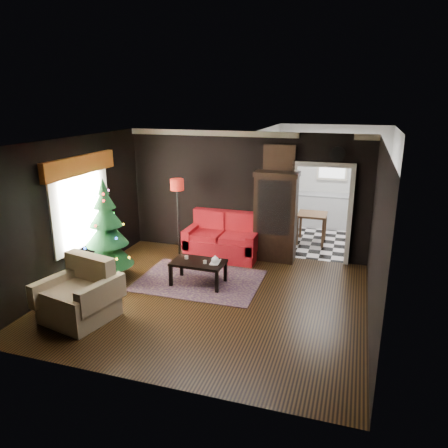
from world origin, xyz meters
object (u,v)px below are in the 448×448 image
(christmas_tree, at_px, (106,229))
(armchair, at_px, (79,293))
(wall_clock, at_px, (337,154))
(teapot, at_px, (215,260))
(kitchen_table, at_px, (311,228))
(loveseat, at_px, (223,236))
(floor_lamp, at_px, (178,221))
(coffee_table, at_px, (198,272))
(curio_cabinet, at_px, (275,219))

(christmas_tree, distance_m, armchair, 1.71)
(wall_clock, bearing_deg, armchair, -134.40)
(teapot, xyz_separation_m, kitchen_table, (1.45, 3.19, -0.17))
(loveseat, relative_size, floor_lamp, 0.89)
(floor_lamp, relative_size, armchair, 1.83)
(teapot, bearing_deg, armchair, -132.81)
(teapot, bearing_deg, coffee_table, 178.01)
(armchair, height_order, coffee_table, armchair)
(armchair, bearing_deg, christmas_tree, 117.81)
(loveseat, distance_m, floor_lamp, 1.07)
(curio_cabinet, distance_m, wall_clock, 1.88)
(coffee_table, height_order, wall_clock, wall_clock)
(christmas_tree, xyz_separation_m, coffee_table, (1.78, 0.31, -0.81))
(curio_cabinet, relative_size, coffee_table, 1.87)
(curio_cabinet, bearing_deg, loveseat, -169.17)
(floor_lamp, bearing_deg, armchair, -96.48)
(loveseat, relative_size, teapot, 10.39)
(floor_lamp, xyz_separation_m, coffee_table, (1.00, -1.35, -0.59))
(loveseat, distance_m, armchair, 3.65)
(teapot, bearing_deg, loveseat, 102.74)
(loveseat, xyz_separation_m, curio_cabinet, (1.15, 0.22, 0.45))
(floor_lamp, height_order, teapot, floor_lamp)
(floor_lamp, height_order, christmas_tree, christmas_tree)
(armchair, relative_size, kitchen_table, 1.39)
(kitchen_table, bearing_deg, floor_lamp, -146.80)
(loveseat, xyz_separation_m, kitchen_table, (1.80, 1.65, -0.12))
(coffee_table, height_order, kitchen_table, kitchen_table)
(curio_cabinet, xyz_separation_m, coffee_table, (-1.15, -1.75, -0.71))
(curio_cabinet, xyz_separation_m, christmas_tree, (-2.93, -2.06, 0.10))
(loveseat, bearing_deg, coffee_table, -89.99)
(christmas_tree, relative_size, kitchen_table, 2.50)
(armchair, bearing_deg, curio_cabinet, 67.95)
(curio_cabinet, bearing_deg, armchair, -124.82)
(armchair, bearing_deg, kitchen_table, 70.67)
(loveseat, height_order, coffee_table, loveseat)
(armchair, xyz_separation_m, wall_clock, (3.71, 3.79, 1.92))
(coffee_table, height_order, teapot, teapot)
(coffee_table, bearing_deg, loveseat, 90.01)
(armchair, distance_m, coffee_table, 2.31)
(wall_clock, height_order, kitchen_table, wall_clock)
(armchair, relative_size, wall_clock, 3.25)
(curio_cabinet, bearing_deg, wall_clock, 8.53)
(christmas_tree, distance_m, kitchen_table, 5.04)
(coffee_table, bearing_deg, christmas_tree, -170.18)
(teapot, bearing_deg, wall_clock, 44.18)
(floor_lamp, height_order, kitchen_table, floor_lamp)
(curio_cabinet, relative_size, teapot, 11.62)
(floor_lamp, relative_size, teapot, 11.64)
(christmas_tree, bearing_deg, teapot, 7.91)
(christmas_tree, height_order, coffee_table, christmas_tree)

